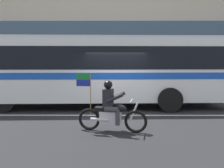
{
  "coord_description": "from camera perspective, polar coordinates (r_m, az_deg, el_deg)",
  "views": [
    {
      "loc": [
        -0.13,
        -9.81,
        2.14
      ],
      "look_at": [
        -0.18,
        -0.59,
        1.25
      ],
      "focal_mm": 37.88,
      "sensor_mm": 36.0,
      "label": 1
    }
  ],
  "objects": [
    {
      "name": "ground_plane",
      "position": [
        10.04,
        1.03,
        -6.79
      ],
      "size": [
        60.0,
        60.0,
        0.0
      ],
      "primitive_type": "plane",
      "color": "black"
    },
    {
      "name": "office_building_facade",
      "position": [
        17.64,
        0.74,
        18.35
      ],
      "size": [
        28.0,
        0.89,
        12.1
      ],
      "color": "#B2A893",
      "rests_on": "ground_plane"
    },
    {
      "name": "sidewalk_curb",
      "position": [
        15.05,
        0.78,
        -2.37
      ],
      "size": [
        28.0,
        3.8,
        0.15
      ],
      "primitive_type": "cube",
      "color": "#A39E93",
      "rests_on": "ground_plane"
    },
    {
      "name": "fire_hydrant",
      "position": [
        14.75,
        15.25,
        -0.99
      ],
      "size": [
        0.22,
        0.3,
        0.75
      ],
      "color": "gold",
      "rests_on": "sidewalk_curb"
    },
    {
      "name": "lane_center_stripe",
      "position": [
        9.45,
        1.08,
        -7.54
      ],
      "size": [
        26.6,
        0.14,
        0.01
      ],
      "primitive_type": "cube",
      "color": "silver",
      "rests_on": "ground_plane"
    },
    {
      "name": "transit_bus",
      "position": [
        11.04,
        -4.43,
        4.17
      ],
      "size": [
        12.09,
        3.03,
        3.22
      ],
      "color": "white",
      "rests_on": "ground_plane"
    },
    {
      "name": "motorcycle_with_rider",
      "position": [
        7.21,
        -0.2,
        -6.28
      ],
      "size": [
        2.16,
        0.72,
        1.78
      ],
      "color": "black",
      "rests_on": "ground_plane"
    }
  ]
}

